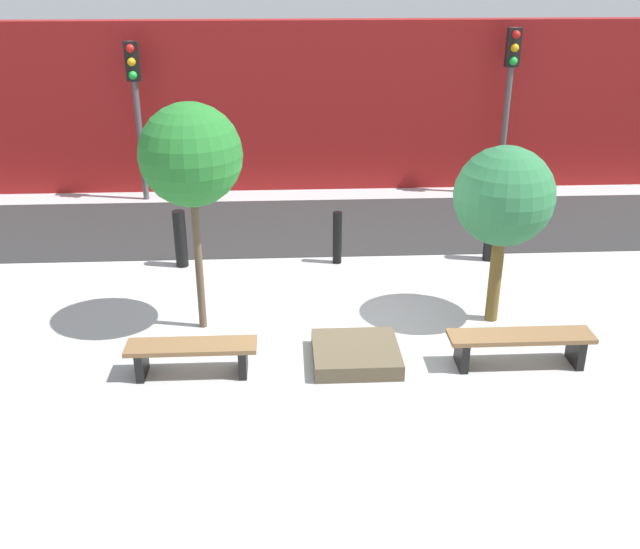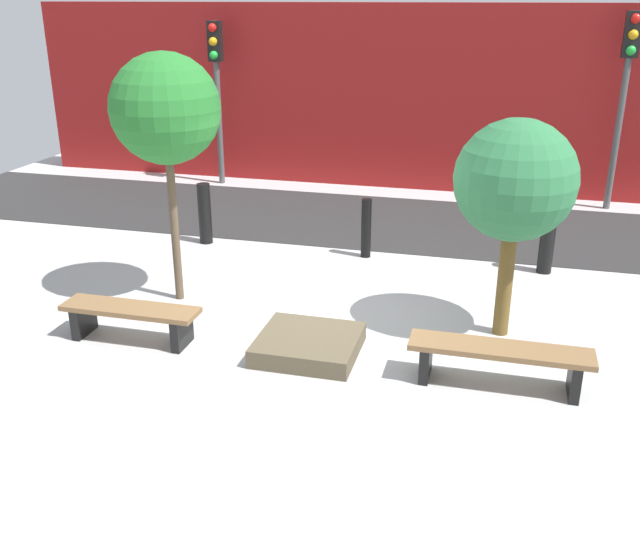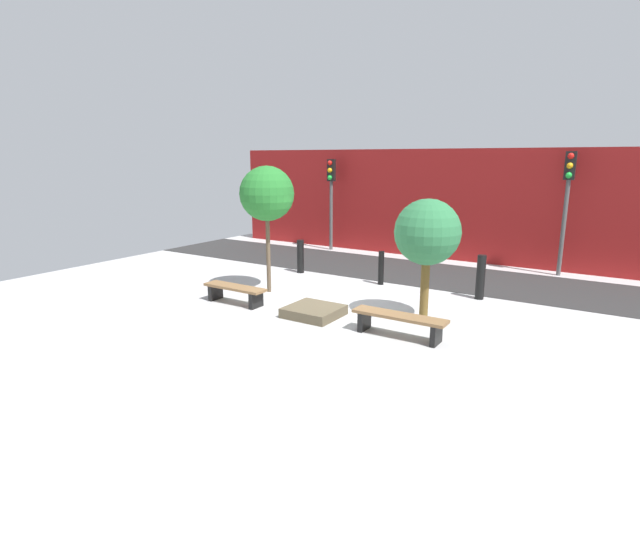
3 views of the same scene
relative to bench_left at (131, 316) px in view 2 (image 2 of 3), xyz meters
The scene contains 13 objects.
ground_plane 2.36m from the bench_left, 27.68° to the left, with size 18.00×18.00×0.00m, color #ACACAC.
road_strip 5.74m from the bench_left, 68.82° to the left, with size 18.00×3.22×0.01m, color #292929.
building_facade 8.41m from the bench_left, 75.50° to the left, with size 16.20×0.50×3.63m, color maroon.
bench_left is the anchor object (origin of this frame).
bench_right 4.14m from the bench_left, ahead, with size 1.84×0.41×0.45m.
planter_bed 2.09m from the bench_left, ahead, with size 1.11×1.06×0.21m, color brown.
tree_behind_left_bench 2.51m from the bench_left, 90.00° to the left, with size 1.34×1.34×3.15m.
tree_behind_right_bench 4.60m from the bench_left, 17.06° to the left, with size 1.36×1.36×2.54m.
bollard_far_left 3.54m from the bench_left, 99.21° to the left, with size 0.21×0.21×0.98m, color black.
bollard_left 4.06m from the bench_left, 59.28° to the left, with size 0.15×0.15×0.91m, color black.
bollard_center 5.86m from the bench_left, 36.52° to the left, with size 0.21×0.21×1.08m, color black.
traffic_light_west 7.72m from the bench_left, 104.03° to the left, with size 0.28×0.27×3.29m.
traffic_light_mid_west 9.61m from the bench_left, 50.58° to the left, with size 0.28×0.27×3.51m.
Camera 2 is at (1.93, -7.76, 3.75)m, focal length 40.00 mm.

